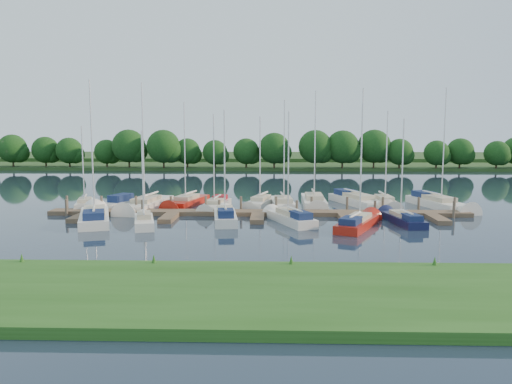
{
  "coord_description": "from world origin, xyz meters",
  "views": [
    {
      "loc": [
        1.19,
        -38.99,
        7.96
      ],
      "look_at": [
        -0.21,
        8.0,
        2.2
      ],
      "focal_mm": 35.0,
      "sensor_mm": 36.0,
      "label": 1
    }
  ],
  "objects_px": {
    "sailboat_n_0": "(85,205)",
    "sailboat_s_2": "(225,218)",
    "dock": "(258,214)",
    "sailboat_n_5": "(261,204)",
    "motorboat": "(120,204)"
  },
  "relations": [
    {
      "from": "dock",
      "to": "sailboat_s_2",
      "type": "xyz_separation_m",
      "value": [
        -2.84,
        -2.93,
        0.15
      ]
    },
    {
      "from": "sailboat_n_0",
      "to": "motorboat",
      "type": "bearing_deg",
      "value": 171.5
    },
    {
      "from": "sailboat_n_5",
      "to": "sailboat_n_0",
      "type": "bearing_deg",
      "value": 21.45
    },
    {
      "from": "sailboat_n_5",
      "to": "dock",
      "type": "bearing_deg",
      "value": 105.5
    },
    {
      "from": "sailboat_n_0",
      "to": "sailboat_s_2",
      "type": "bearing_deg",
      "value": 138.13
    },
    {
      "from": "dock",
      "to": "sailboat_n_5",
      "type": "height_order",
      "value": "sailboat_n_5"
    },
    {
      "from": "sailboat_n_5",
      "to": "sailboat_s_2",
      "type": "bearing_deg",
      "value": 88.54
    },
    {
      "from": "sailboat_n_5",
      "to": "sailboat_s_2",
      "type": "xyz_separation_m",
      "value": [
        -2.97,
        -9.03,
        0.07
      ]
    },
    {
      "from": "sailboat_n_0",
      "to": "sailboat_s_2",
      "type": "relative_size",
      "value": 0.86
    },
    {
      "from": "sailboat_n_5",
      "to": "sailboat_s_2",
      "type": "relative_size",
      "value": 0.96
    },
    {
      "from": "dock",
      "to": "motorboat",
      "type": "relative_size",
      "value": 6.81
    },
    {
      "from": "dock",
      "to": "motorboat",
      "type": "bearing_deg",
      "value": 161.06
    },
    {
      "from": "dock",
      "to": "sailboat_n_0",
      "type": "distance_m",
      "value": 18.78
    },
    {
      "from": "dock",
      "to": "sailboat_n_5",
      "type": "bearing_deg",
      "value": 88.75
    },
    {
      "from": "motorboat",
      "to": "sailboat_s_2",
      "type": "height_order",
      "value": "sailboat_s_2"
    }
  ]
}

